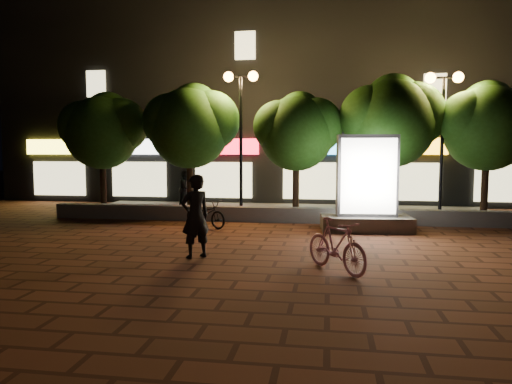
% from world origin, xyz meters
% --- Properties ---
extents(ground, '(80.00, 80.00, 0.00)m').
position_xyz_m(ground, '(0.00, 0.00, 0.00)').
color(ground, brown).
rests_on(ground, ground).
extents(retaining_wall, '(16.00, 0.45, 0.50)m').
position_xyz_m(retaining_wall, '(0.00, 4.00, 0.25)').
color(retaining_wall, slate).
rests_on(retaining_wall, ground).
extents(sidewalk, '(16.00, 5.00, 0.08)m').
position_xyz_m(sidewalk, '(0.00, 6.50, 0.04)').
color(sidewalk, slate).
rests_on(sidewalk, ground).
extents(building_block, '(28.00, 8.12, 11.30)m').
position_xyz_m(building_block, '(-0.01, 12.99, 5.00)').
color(building_block, black).
rests_on(building_block, ground).
extents(tree_far_left, '(3.36, 2.80, 4.63)m').
position_xyz_m(tree_far_left, '(-6.95, 5.46, 3.29)').
color(tree_far_left, black).
rests_on(tree_far_left, sidewalk).
extents(tree_left, '(3.60, 3.00, 4.89)m').
position_xyz_m(tree_left, '(-3.45, 5.46, 3.44)').
color(tree_left, black).
rests_on(tree_left, sidewalk).
extents(tree_mid, '(3.24, 2.70, 4.50)m').
position_xyz_m(tree_mid, '(0.55, 5.46, 3.22)').
color(tree_mid, black).
rests_on(tree_mid, sidewalk).
extents(tree_right, '(3.72, 3.10, 5.07)m').
position_xyz_m(tree_right, '(3.86, 5.46, 3.57)').
color(tree_right, black).
rests_on(tree_right, sidewalk).
extents(tree_far_right, '(3.48, 2.90, 4.76)m').
position_xyz_m(tree_far_right, '(7.05, 5.46, 3.37)').
color(tree_far_right, black).
rests_on(tree_far_right, sidewalk).
extents(street_lamp_left, '(1.26, 0.36, 5.18)m').
position_xyz_m(street_lamp_left, '(-1.50, 5.20, 4.03)').
color(street_lamp_left, black).
rests_on(street_lamp_left, sidewalk).
extents(street_lamp_right, '(1.26, 0.36, 4.98)m').
position_xyz_m(street_lamp_right, '(5.50, 5.20, 3.89)').
color(street_lamp_right, black).
rests_on(street_lamp_right, sidewalk).
extents(ad_kiosk, '(2.76, 1.54, 2.89)m').
position_xyz_m(ad_kiosk, '(2.81, 2.69, 1.17)').
color(ad_kiosk, slate).
rests_on(ad_kiosk, ground).
extents(scooter_pink, '(1.50, 1.70, 1.07)m').
position_xyz_m(scooter_pink, '(1.83, -2.36, 0.53)').
color(scooter_pink, pink).
rests_on(scooter_pink, ground).
extents(rider, '(0.81, 0.80, 1.89)m').
position_xyz_m(rider, '(-1.28, -1.60, 0.94)').
color(rider, black).
rests_on(rider, ground).
extents(scooter_parked, '(1.74, 1.35, 0.88)m').
position_xyz_m(scooter_parked, '(-2.15, 2.54, 0.44)').
color(scooter_parked, black).
rests_on(scooter_parked, ground).
extents(pedestrian, '(0.73, 0.86, 1.55)m').
position_xyz_m(pedestrian, '(-4.16, 7.00, 0.85)').
color(pedestrian, black).
rests_on(pedestrian, sidewalk).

